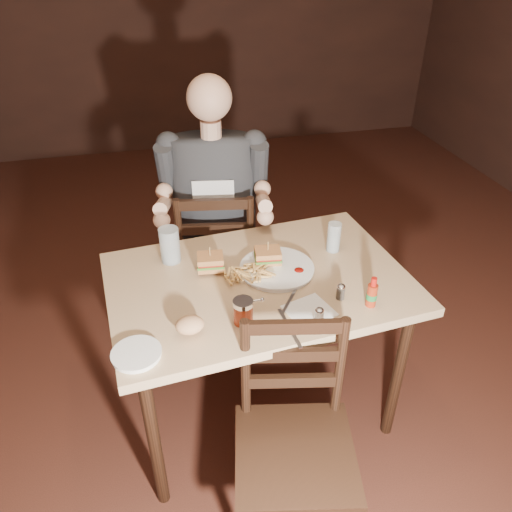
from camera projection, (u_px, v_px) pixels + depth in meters
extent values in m
plane|color=black|center=(207.00, 404.00, 2.45)|extent=(7.00, 7.00, 0.00)
plane|color=#3C231A|center=(137.00, 2.00, 4.52)|extent=(6.00, 0.00, 6.00)
cube|color=tan|center=(259.00, 283.00, 2.03)|extent=(1.26, 0.90, 0.04)
cylinder|color=black|center=(154.00, 442.00, 1.85)|extent=(0.05, 0.05, 0.73)
cylinder|color=black|center=(133.00, 331.00, 2.36)|extent=(0.05, 0.05, 0.73)
cylinder|color=black|center=(398.00, 375.00, 2.13)|extent=(0.05, 0.05, 0.73)
cylinder|color=black|center=(332.00, 289.00, 2.63)|extent=(0.05, 0.05, 0.73)
cylinder|color=white|center=(277.00, 269.00, 2.06)|extent=(0.32, 0.32, 0.02)
ellipsoid|color=maroon|center=(299.00, 270.00, 2.03)|extent=(0.04, 0.04, 0.01)
cylinder|color=silver|center=(170.00, 245.00, 2.09)|extent=(0.09, 0.09, 0.15)
cylinder|color=silver|center=(334.00, 237.00, 2.16)|extent=(0.06, 0.06, 0.13)
cube|color=white|center=(309.00, 311.00, 1.85)|extent=(0.20, 0.19, 0.00)
cube|color=silver|center=(290.00, 328.00, 1.76)|extent=(0.03, 0.22, 0.01)
cube|color=silver|center=(289.00, 301.00, 1.89)|extent=(0.10, 0.13, 0.00)
cylinder|color=white|center=(137.00, 355.00, 1.65)|extent=(0.18, 0.18, 0.01)
ellipsoid|color=tan|center=(190.00, 325.00, 1.72)|extent=(0.11, 0.09, 0.06)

